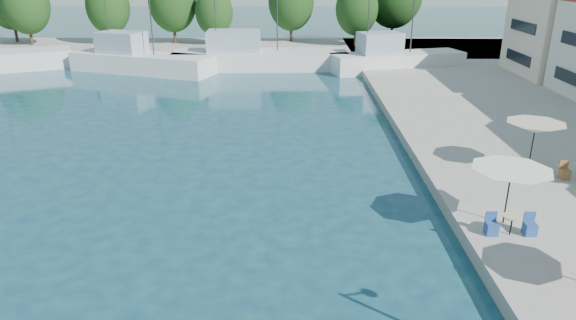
{
  "coord_description": "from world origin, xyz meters",
  "views": [
    {
      "loc": [
        -0.27,
        4.52,
        9.88
      ],
      "look_at": [
        -0.6,
        26.0,
        1.68
      ],
      "focal_mm": 32.0,
      "sensor_mm": 36.0,
      "label": 1
    }
  ],
  "objects_px": {
    "umbrella_cream": "(535,128)",
    "umbrella_white": "(511,175)",
    "trawler_04": "(394,60)",
    "trawler_02": "(139,61)",
    "trawler_03": "(256,58)"
  },
  "relations": [
    {
      "from": "umbrella_cream",
      "to": "umbrella_white",
      "type": "bearing_deg",
      "value": -120.61
    },
    {
      "from": "trawler_04",
      "to": "umbrella_cream",
      "type": "height_order",
      "value": "trawler_04"
    },
    {
      "from": "trawler_02",
      "to": "trawler_04",
      "type": "height_order",
      "value": "same"
    },
    {
      "from": "trawler_04",
      "to": "umbrella_white",
      "type": "distance_m",
      "value": 33.2
    },
    {
      "from": "trawler_02",
      "to": "trawler_03",
      "type": "relative_size",
      "value": 0.85
    },
    {
      "from": "trawler_02",
      "to": "trawler_04",
      "type": "relative_size",
      "value": 1.09
    },
    {
      "from": "trawler_03",
      "to": "umbrella_cream",
      "type": "bearing_deg",
      "value": -64.17
    },
    {
      "from": "trawler_03",
      "to": "trawler_04",
      "type": "bearing_deg",
      "value": -6.84
    },
    {
      "from": "trawler_04",
      "to": "umbrella_cream",
      "type": "relative_size",
      "value": 5.0
    },
    {
      "from": "trawler_03",
      "to": "trawler_02",
      "type": "bearing_deg",
      "value": -172.8
    },
    {
      "from": "trawler_02",
      "to": "umbrella_cream",
      "type": "distance_m",
      "value": 37.83
    },
    {
      "from": "trawler_02",
      "to": "umbrella_cream",
      "type": "bearing_deg",
      "value": -25.94
    },
    {
      "from": "trawler_02",
      "to": "trawler_04",
      "type": "bearing_deg",
      "value": 21.05
    },
    {
      "from": "trawler_02",
      "to": "trawler_04",
      "type": "xyz_separation_m",
      "value": [
        25.04,
        0.78,
        0.0
      ]
    },
    {
      "from": "trawler_04",
      "to": "umbrella_white",
      "type": "height_order",
      "value": "trawler_04"
    }
  ]
}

